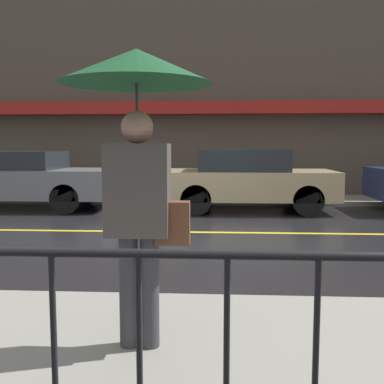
# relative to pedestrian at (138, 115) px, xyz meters

# --- Properties ---
(ground_plane) EXTENTS (80.00, 80.00, 0.00)m
(ground_plane) POSITION_rel_pedestrian_xyz_m (-0.06, 4.82, -1.76)
(ground_plane) COLOR black
(sidewalk_near) EXTENTS (28.00, 2.88, 0.12)m
(sidewalk_near) POSITION_rel_pedestrian_xyz_m (-0.06, -0.29, -1.70)
(sidewalk_near) COLOR gray
(sidewalk_near) RESTS_ON ground_plane
(sidewalk_far) EXTENTS (28.00, 1.64, 0.12)m
(sidewalk_far) POSITION_rel_pedestrian_xyz_m (-0.06, 9.31, -1.70)
(sidewalk_far) COLOR gray
(sidewalk_far) RESTS_ON ground_plane
(lane_marking) EXTENTS (25.20, 0.12, 0.01)m
(lane_marking) POSITION_rel_pedestrian_xyz_m (-0.06, 4.82, -1.75)
(lane_marking) COLOR gold
(lane_marking) RESTS_ON ground_plane
(building_storefront) EXTENTS (28.00, 0.85, 6.57)m
(building_storefront) POSITION_rel_pedestrian_xyz_m (-0.06, 10.25, 1.49)
(building_storefront) COLOR #4C4238
(building_storefront) RESTS_ON ground_plane
(railing_foreground) EXTENTS (12.00, 0.04, 1.06)m
(railing_foreground) POSITION_rel_pedestrian_xyz_m (-0.06, -1.48, -0.98)
(railing_foreground) COLOR black
(railing_foreground) RESTS_ON sidewalk_near
(pedestrian) EXTENTS (1.03, 1.03, 2.08)m
(pedestrian) POSITION_rel_pedestrian_xyz_m (0.00, 0.00, 0.00)
(pedestrian) COLOR #333338
(pedestrian) RESTS_ON sidewalk_near
(car_grey) EXTENTS (4.63, 1.77, 1.40)m
(car_grey) POSITION_rel_pedestrian_xyz_m (-4.37, 7.58, -1.02)
(car_grey) COLOR slate
(car_grey) RESTS_ON ground_plane
(car_tan) EXTENTS (3.95, 1.82, 1.46)m
(car_tan) POSITION_rel_pedestrian_xyz_m (1.25, 7.58, -1.00)
(car_tan) COLOR tan
(car_tan) RESTS_ON ground_plane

